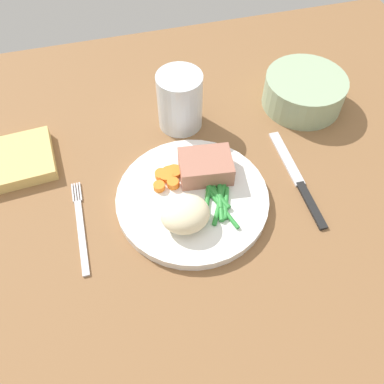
{
  "coord_description": "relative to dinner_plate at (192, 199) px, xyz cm",
  "views": [
    {
      "loc": [
        -9.18,
        -37.3,
        54.06
      ],
      "look_at": [
        -0.05,
        -2.66,
        4.6
      ],
      "focal_mm": 37.53,
      "sensor_mm": 36.0,
      "label": 1
    }
  ],
  "objects": [
    {
      "name": "dining_table",
      "position": [
        0.05,
        2.66,
        -1.8
      ],
      "size": [
        120.0,
        90.0,
        2.0
      ],
      "color": "brown",
      "rests_on": "ground"
    },
    {
      "name": "dinner_plate",
      "position": [
        0.0,
        0.0,
        0.0
      ],
      "size": [
        23.69,
        23.69,
        1.6
      ],
      "primitive_type": "cylinder",
      "color": "white",
      "rests_on": "dining_table"
    },
    {
      "name": "meat_portion",
      "position": [
        3.2,
        3.73,
        2.56
      ],
      "size": [
        8.88,
        7.09,
        3.51
      ],
      "primitive_type": "cube",
      "rotation": [
        0.0,
        0.0,
        -0.13
      ],
      "color": "#A86B56",
      "rests_on": "dinner_plate"
    },
    {
      "name": "mashed_potatoes",
      "position": [
        -2.13,
        -4.26,
        2.88
      ],
      "size": [
        7.21,
        6.47,
        4.16
      ],
      "primitive_type": "ellipsoid",
      "color": "beige",
      "rests_on": "dinner_plate"
    },
    {
      "name": "carrot_slices",
      "position": [
        -2.79,
        4.08,
        1.29
      ],
      "size": [
        5.08,
        4.82,
        1.18
      ],
      "color": "orange",
      "rests_on": "dinner_plate"
    },
    {
      "name": "green_beans",
      "position": [
        3.71,
        -1.7,
        1.18
      ],
      "size": [
        5.77,
        10.54,
        0.88
      ],
      "color": "#2D8C38",
      "rests_on": "dinner_plate"
    },
    {
      "name": "fork",
      "position": [
        -17.4,
        -0.26,
        -0.6
      ],
      "size": [
        1.44,
        16.6,
        0.4
      ],
      "rotation": [
        0.0,
        0.0,
        -0.05
      ],
      "color": "silver",
      "rests_on": "dining_table"
    },
    {
      "name": "knife",
      "position": [
        17.8,
        -0.29,
        -0.6
      ],
      "size": [
        1.7,
        20.5,
        0.64
      ],
      "rotation": [
        0.0,
        0.0,
        0.06
      ],
      "color": "black",
      "rests_on": "dining_table"
    },
    {
      "name": "water_glass",
      "position": [
        2.46,
        17.53,
        3.62
      ],
      "size": [
        7.87,
        7.87,
        10.4
      ],
      "color": "silver",
      "rests_on": "dining_table"
    },
    {
      "name": "salad_bowl",
      "position": [
        25.82,
        16.71,
        2.51
      ],
      "size": [
        14.79,
        14.79,
        5.86
      ],
      "color": "#99B28C",
      "rests_on": "dining_table"
    },
    {
      "name": "napkin",
      "position": [
        -26.43,
        14.8,
        0.26
      ],
      "size": [
        12.89,
        11.73,
        2.13
      ],
      "primitive_type": "cube",
      "rotation": [
        0.0,
        0.0,
        0.07
      ],
      "color": "#DBBC6B",
      "rests_on": "dining_table"
    }
  ]
}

